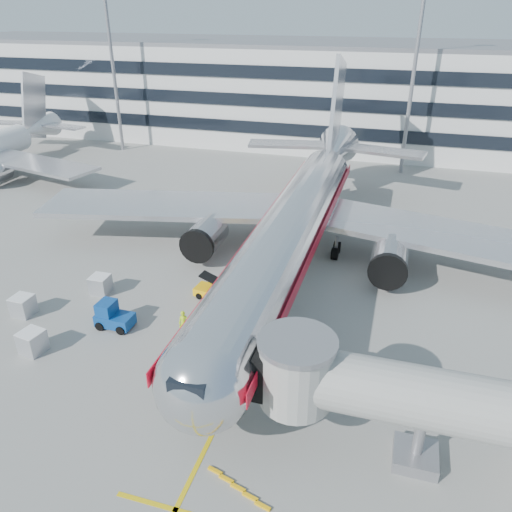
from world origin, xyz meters
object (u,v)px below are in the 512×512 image
(belt_loader, at_px, (219,293))
(cargo_container_right, at_px, (100,284))
(main_jet, at_px, (298,219))
(baggage_tug, at_px, (112,316))
(cargo_container_left, at_px, (23,306))
(ramp_worker, at_px, (184,323))
(cargo_container_front, at_px, (32,342))

(belt_loader, xyz_separation_m, cargo_container_right, (-9.45, -1.84, 0.19))
(main_jet, relative_size, cargo_container_right, 33.79)
(baggage_tug, relative_size, cargo_container_right, 1.76)
(main_jet, height_order, cargo_container_left, main_jet)
(main_jet, xyz_separation_m, belt_loader, (-4.45, -7.83, -3.67))
(belt_loader, height_order, cargo_container_right, belt_loader)
(main_jet, height_order, ramp_worker, main_jet)
(main_jet, distance_m, cargo_container_left, 22.87)
(belt_loader, relative_size, ramp_worker, 2.28)
(belt_loader, bearing_deg, ramp_worker, -97.98)
(main_jet, relative_size, cargo_container_front, 30.45)
(belt_loader, distance_m, ramp_worker, 5.24)
(main_jet, height_order, baggage_tug, main_jet)
(belt_loader, relative_size, cargo_container_left, 2.82)
(belt_loader, xyz_separation_m, baggage_tug, (-6.02, -5.70, 0.29))
(main_jet, distance_m, ramp_worker, 14.38)
(ramp_worker, bearing_deg, cargo_container_left, 168.52)
(belt_loader, xyz_separation_m, ramp_worker, (-0.73, -5.17, 0.37))
(cargo_container_left, bearing_deg, main_jet, 38.46)
(cargo_container_front, bearing_deg, belt_loader, 45.61)
(main_jet, relative_size, belt_loader, 11.91)
(cargo_container_left, bearing_deg, baggage_tug, 4.19)
(cargo_container_front, relative_size, ramp_worker, 0.89)
(main_jet, xyz_separation_m, cargo_container_left, (-17.70, -14.06, -3.47))
(cargo_container_left, bearing_deg, cargo_container_front, -44.22)
(cargo_container_front, distance_m, ramp_worker, 10.00)
(belt_loader, relative_size, baggage_tug, 1.62)
(belt_loader, height_order, cargo_container_left, belt_loader)
(cargo_container_left, xyz_separation_m, ramp_worker, (12.53, 1.06, 0.18))
(main_jet, relative_size, cargo_container_left, 33.55)
(belt_loader, relative_size, cargo_container_right, 2.84)
(cargo_container_front, height_order, ramp_worker, ramp_worker)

